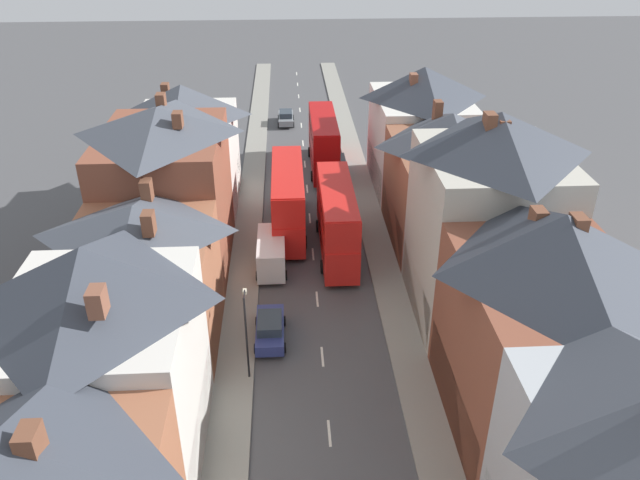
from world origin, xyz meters
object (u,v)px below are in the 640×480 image
double_decker_bus_lead (323,142)px  car_near_blue (286,117)px  delivery_van (271,253)px  street_lamp (246,331)px  double_decker_bus_mid_street (288,199)px  double_decker_bus_far_approaching (337,219)px  car_parked_right_a (270,328)px  car_near_silver (337,164)px

double_decker_bus_lead → car_near_blue: (-3.59, 13.96, -2.02)m
double_decker_bus_lead → delivery_van: double_decker_bus_lead is taller
double_decker_bus_lead → street_lamp: size_ratio=1.96×
double_decker_bus_mid_street → double_decker_bus_lead: bearing=74.2°
double_decker_bus_mid_street → double_decker_bus_far_approaching: same height
street_lamp → car_parked_right_a: bearing=71.1°
car_near_silver → delivery_van: delivery_van is taller
car_near_silver → car_parked_right_a: 26.59m
car_parked_right_a → car_near_blue: bearing=88.2°
double_decker_bus_lead → car_parked_right_a: 27.40m
double_decker_bus_mid_street → street_lamp: street_lamp is taller
car_near_blue → double_decker_bus_far_approaching: bearing=-83.3°
double_decker_bus_far_approaching → car_near_blue: size_ratio=2.45×
street_lamp → car_near_silver: bearing=75.9°
car_parked_right_a → delivery_van: bearing=90.0°
car_near_silver → street_lamp: street_lamp is taller
double_decker_bus_mid_street → car_parked_right_a: size_ratio=2.49×
double_decker_bus_lead → car_near_silver: double_decker_bus_lead is taller
double_decker_bus_far_approaching → car_near_silver: double_decker_bus_far_approaching is taller
double_decker_bus_far_approaching → car_parked_right_a: bearing=-115.1°
double_decker_bus_lead → double_decker_bus_far_approaching: bearing=-90.0°
car_near_blue → car_near_silver: bearing=-71.9°
double_decker_bus_far_approaching → delivery_van: double_decker_bus_far_approaching is taller
car_parked_right_a → delivery_van: 8.29m
double_decker_bus_lead → car_parked_right_a: bearing=-100.3°
car_near_silver → double_decker_bus_far_approaching: bearing=-94.9°
double_decker_bus_mid_street → car_near_silver: 12.83m
car_near_blue → delivery_van: size_ratio=0.85×
car_near_blue → double_decker_bus_lead: bearing=-75.6°
street_lamp → double_decker_bus_far_approaching: bearing=66.4°
car_near_blue → car_parked_right_a: (-1.30, -40.84, 0.02)m
double_decker_bus_mid_street → car_near_blue: (0.01, 26.67, -2.02)m
double_decker_bus_far_approaching → delivery_van: 5.56m
double_decker_bus_lead → car_parked_right_a: (-4.89, -26.88, -1.99)m
double_decker_bus_far_approaching → double_decker_bus_mid_street: bearing=134.1°
car_near_silver → car_parked_right_a: car_near_silver is taller
double_decker_bus_mid_street → street_lamp: (-2.44, -17.53, 0.43)m
double_decker_bus_lead → double_decker_bus_mid_street: bearing=-105.8°
double_decker_bus_mid_street → delivery_van: double_decker_bus_mid_street is taller
delivery_van → car_near_silver: bearing=70.6°
delivery_van → double_decker_bus_far_approaching: bearing=24.0°
car_parked_right_a → delivery_van: delivery_van is taller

